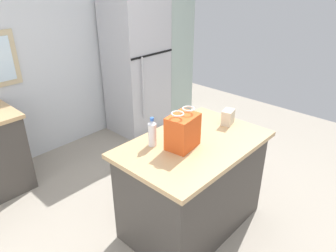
% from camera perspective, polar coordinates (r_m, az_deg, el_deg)
% --- Properties ---
extents(ground, '(6.50, 6.50, 0.00)m').
position_cam_1_polar(ground, '(3.15, 5.68, -17.36)').
color(ground, '#9E9384').
extents(back_wall, '(5.42, 0.13, 2.55)m').
position_cam_1_polar(back_wall, '(4.21, -20.57, 12.52)').
color(back_wall, silver).
rests_on(back_wall, ground).
extents(kitchen_island, '(1.29, 0.83, 0.88)m').
position_cam_1_polar(kitchen_island, '(2.88, 4.47, -10.53)').
color(kitchen_island, '#423D38').
rests_on(kitchen_island, ground).
extents(refrigerator, '(0.76, 0.68, 1.89)m').
position_cam_1_polar(refrigerator, '(4.54, -5.69, 10.63)').
color(refrigerator, '#B7B7BC').
rests_on(refrigerator, ground).
extents(tall_cabinet, '(0.50, 0.60, 2.02)m').
position_cam_1_polar(tall_cabinet, '(4.97, -0.02, 12.89)').
color(tall_cabinet, '#9EB2A8').
rests_on(tall_cabinet, ground).
extents(shopping_bag, '(0.28, 0.22, 0.32)m').
position_cam_1_polar(shopping_bag, '(2.50, 2.68, -0.96)').
color(shopping_bag, '#DB511E').
rests_on(shopping_bag, kitchen_island).
extents(small_box, '(0.15, 0.12, 0.14)m').
position_cam_1_polar(small_box, '(2.96, 10.81, 1.58)').
color(small_box, beige).
rests_on(small_box, kitchen_island).
extents(bottle, '(0.07, 0.07, 0.25)m').
position_cam_1_polar(bottle, '(2.54, -2.86, -1.27)').
color(bottle, white).
rests_on(bottle, kitchen_island).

